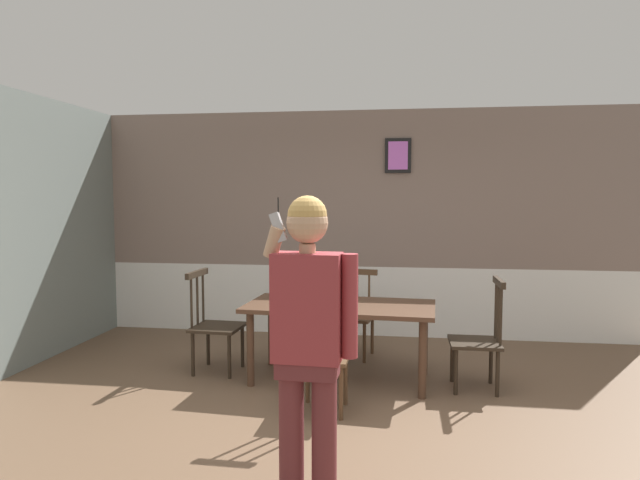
% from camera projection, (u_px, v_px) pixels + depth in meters
% --- Properties ---
extents(ground_plane, '(7.37, 7.37, 0.00)m').
position_uv_depth(ground_plane, '(338.00, 437.00, 4.00)').
color(ground_plane, brown).
extents(room_back_partition, '(6.70, 0.17, 2.78)m').
position_uv_depth(room_back_partition, '(365.00, 228.00, 6.90)').
color(room_back_partition, gray).
rests_on(room_back_partition, ground_plane).
extents(dining_table, '(1.80, 0.98, 0.73)m').
position_uv_depth(dining_table, '(340.00, 313.00, 5.21)').
color(dining_table, '#4C3323').
rests_on(dining_table, ground_plane).
extents(chair_near_window, '(0.49, 0.49, 1.00)m').
position_uv_depth(chair_near_window, '(214.00, 324.00, 5.48)').
color(chair_near_window, '#2D2319').
rests_on(chair_near_window, ground_plane).
extents(chair_by_doorway, '(0.41, 0.41, 1.03)m').
position_uv_depth(chair_by_doorway, '(323.00, 354.00, 4.42)').
color(chair_by_doorway, '#513823').
rests_on(chair_by_doorway, ground_plane).
extents(chair_at_table_head, '(0.52, 0.52, 0.93)m').
position_uv_depth(chair_at_table_head, '(353.00, 314.00, 6.03)').
color(chair_at_table_head, '#513823').
rests_on(chair_at_table_head, ground_plane).
extents(chair_opposite_corner, '(0.44, 0.44, 1.01)m').
position_uv_depth(chair_opposite_corner, '(479.00, 338.00, 4.97)').
color(chair_opposite_corner, '#2D2319').
rests_on(chair_opposite_corner, ground_plane).
extents(person_figure, '(0.54, 0.23, 1.74)m').
position_uv_depth(person_figure, '(309.00, 331.00, 3.03)').
color(person_figure, brown).
rests_on(person_figure, ground_plane).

